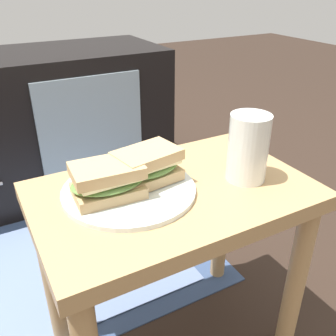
% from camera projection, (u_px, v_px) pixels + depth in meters
% --- Properties ---
extents(side_table, '(0.56, 0.36, 0.46)m').
position_uv_depth(side_table, '(173.00, 225.00, 0.80)').
color(side_table, tan).
rests_on(side_table, ground).
extents(tv_cabinet, '(0.96, 0.46, 0.58)m').
position_uv_depth(tv_cabinet, '(48.00, 124.00, 1.55)').
color(tv_cabinet, black).
rests_on(tv_cabinet, ground).
extents(area_rug, '(1.25, 0.65, 0.01)m').
position_uv_depth(area_rug, '(16.00, 282.00, 1.15)').
color(area_rug, '#384C72').
rests_on(area_rug, ground).
extents(plate, '(0.27, 0.27, 0.01)m').
position_uv_depth(plate, '(129.00, 190.00, 0.74)').
color(plate, silver).
rests_on(plate, side_table).
extents(sandwich_front, '(0.14, 0.10, 0.07)m').
position_uv_depth(sandwich_front, '(108.00, 181.00, 0.70)').
color(sandwich_front, tan).
rests_on(sandwich_front, plate).
extents(sandwich_back, '(0.15, 0.11, 0.07)m').
position_uv_depth(sandwich_back, '(147.00, 166.00, 0.75)').
color(sandwich_back, tan).
rests_on(sandwich_back, plate).
extents(beer_glass, '(0.08, 0.08, 0.14)m').
position_uv_depth(beer_glass, '(248.00, 149.00, 0.77)').
color(beer_glass, silver).
rests_on(beer_glass, side_table).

